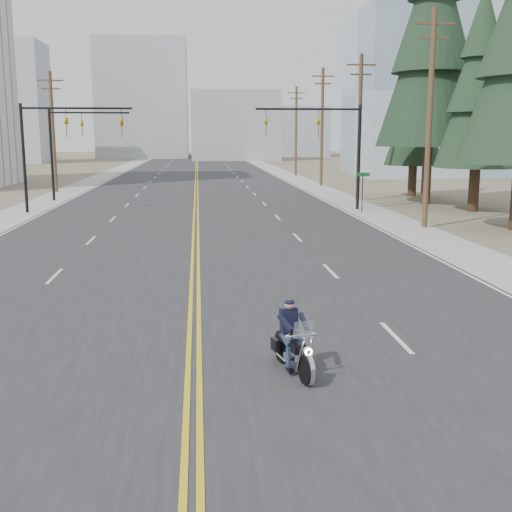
% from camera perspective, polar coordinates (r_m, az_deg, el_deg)
% --- Properties ---
extents(ground_plane, '(400.00, 400.00, 0.00)m').
position_cam_1_polar(ground_plane, '(11.98, -5.62, -13.85)').
color(ground_plane, '#776D56').
rests_on(ground_plane, ground).
extents(road, '(20.00, 200.00, 0.01)m').
position_cam_1_polar(road, '(81.06, -5.30, 7.08)').
color(road, '#303033').
rests_on(road, ground).
extents(sidewalk_left, '(3.00, 200.00, 0.01)m').
position_cam_1_polar(sidewalk_left, '(81.89, -13.43, 6.87)').
color(sidewalk_left, '#A5A5A0').
rests_on(sidewalk_left, ground).
extents(sidewalk_right, '(3.00, 200.00, 0.01)m').
position_cam_1_polar(sidewalk_right, '(81.85, 2.84, 7.15)').
color(sidewalk_right, '#A5A5A0').
rests_on(sidewalk_right, ground).
extents(traffic_mast_left, '(7.10, 0.26, 7.00)m').
position_cam_1_polar(traffic_mast_left, '(43.87, -17.46, 10.13)').
color(traffic_mast_left, black).
rests_on(traffic_mast_left, ground).
extents(traffic_mast_right, '(7.10, 0.26, 7.00)m').
position_cam_1_polar(traffic_mast_right, '(43.80, 6.57, 10.54)').
color(traffic_mast_right, black).
rests_on(traffic_mast_right, ground).
extents(traffic_mast_far, '(6.10, 0.26, 7.00)m').
position_cam_1_polar(traffic_mast_far, '(51.78, -15.95, 10.14)').
color(traffic_mast_far, black).
rests_on(traffic_mast_far, ground).
extents(street_sign, '(0.90, 0.06, 2.62)m').
position_cam_1_polar(street_sign, '(42.38, 9.45, 6.22)').
color(street_sign, black).
rests_on(street_sign, ground).
extents(utility_pole_b, '(2.20, 0.30, 11.50)m').
position_cam_1_polar(utility_pole_b, '(36.10, 15.17, 11.90)').
color(utility_pole_b, brown).
rests_on(utility_pole_b, ground).
extents(utility_pole_c, '(2.20, 0.30, 11.00)m').
position_cam_1_polar(utility_pole_c, '(50.44, 9.19, 11.38)').
color(utility_pole_c, brown).
rests_on(utility_pole_c, ground).
extents(utility_pole_d, '(2.20, 0.30, 11.50)m').
position_cam_1_polar(utility_pole_d, '(65.09, 5.89, 11.48)').
color(utility_pole_d, brown).
rests_on(utility_pole_d, ground).
extents(utility_pole_e, '(2.20, 0.30, 11.00)m').
position_cam_1_polar(utility_pole_e, '(81.84, 3.58, 11.15)').
color(utility_pole_e, brown).
rests_on(utility_pole_e, ground).
extents(utility_pole_left, '(2.20, 0.30, 10.50)m').
position_cam_1_polar(utility_pole_left, '(60.25, -17.60, 10.64)').
color(utility_pole_left, brown).
rests_on(utility_pole_left, ground).
extents(glass_building, '(24.00, 16.00, 20.00)m').
position_cam_1_polar(glass_building, '(87.09, 16.77, 13.51)').
color(glass_building, '#9EB5CC').
rests_on(glass_building, ground).
extents(haze_bldg_a, '(14.00, 12.00, 22.00)m').
position_cam_1_polar(haze_bldg_a, '(130.86, -21.27, 12.57)').
color(haze_bldg_a, '#B7BCC6').
rests_on(haze_bldg_a, ground).
extents(haze_bldg_b, '(18.00, 14.00, 14.00)m').
position_cam_1_polar(haze_bldg_b, '(136.15, -1.89, 11.48)').
color(haze_bldg_b, '#ADB2B7').
rests_on(haze_bldg_b, ground).
extents(haze_bldg_c, '(16.00, 12.00, 18.00)m').
position_cam_1_polar(haze_bldg_c, '(127.36, 13.38, 12.16)').
color(haze_bldg_c, '#B7BCC6').
rests_on(haze_bldg_c, ground).
extents(haze_bldg_d, '(20.00, 15.00, 26.00)m').
position_cam_1_polar(haze_bldg_d, '(151.61, -10.03, 13.51)').
color(haze_bldg_d, '#ADB2B7').
rests_on(haze_bldg_d, ground).
extents(haze_bldg_e, '(14.00, 14.00, 12.00)m').
position_cam_1_polar(haze_bldg_e, '(162.81, 3.69, 10.97)').
color(haze_bldg_e, '#B7BCC6').
rests_on(haze_bldg_e, ground).
extents(motorcyclist, '(1.27, 2.11, 1.54)m').
position_cam_1_polar(motorcyclist, '(13.60, 3.36, -7.30)').
color(motorcyclist, black).
rests_on(motorcyclist, ground).
extents(conifer_mid, '(5.44, 5.44, 14.51)m').
position_cam_1_polar(conifer_mid, '(45.11, 19.33, 14.34)').
color(conifer_mid, '#382619').
rests_on(conifer_mid, ground).
extents(conifer_tall, '(7.58, 7.58, 21.07)m').
position_cam_1_polar(conifer_tall, '(49.47, 15.49, 18.56)').
color(conifer_tall, '#382619').
rests_on(conifer_tall, ground).
extents(conifer_far, '(4.82, 4.82, 12.92)m').
position_cam_1_polar(conifer_far, '(55.13, 14.00, 12.88)').
color(conifer_far, '#382619').
rests_on(conifer_far, ground).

